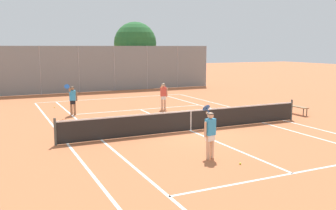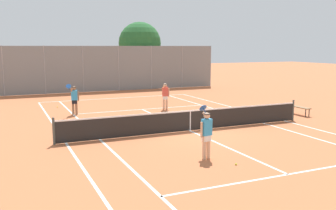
# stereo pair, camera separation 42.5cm
# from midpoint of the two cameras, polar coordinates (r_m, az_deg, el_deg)

# --- Properties ---
(ground_plane) EXTENTS (120.00, 120.00, 0.00)m
(ground_plane) POSITION_cam_midpoint_polar(r_m,az_deg,el_deg) (17.04, 4.10, -3.95)
(ground_plane) COLOR #BC663D
(court_line_markings) EXTENTS (11.10, 23.90, 0.01)m
(court_line_markings) POSITION_cam_midpoint_polar(r_m,az_deg,el_deg) (17.04, 4.10, -3.94)
(court_line_markings) COLOR silver
(court_line_markings) RESTS_ON ground
(tennis_net) EXTENTS (12.00, 0.10, 1.07)m
(tennis_net) POSITION_cam_midpoint_polar(r_m,az_deg,el_deg) (16.93, 4.12, -2.27)
(tennis_net) COLOR #474C47
(tennis_net) RESTS_ON ground
(player_near_side) EXTENTS (0.57, 0.81, 1.77)m
(player_near_side) POSITION_cam_midpoint_polar(r_m,az_deg,el_deg) (12.74, 6.81, -4.12)
(player_near_side) COLOR #D8A884
(player_near_side) RESTS_ON ground
(player_far_left) EXTENTS (0.78, 0.71, 1.77)m
(player_far_left) POSITION_cam_midpoint_polar(r_m,az_deg,el_deg) (21.45, -13.53, 1.00)
(player_far_left) COLOR #936B4C
(player_far_left) RESTS_ON ground
(player_far_right) EXTENTS (0.50, 0.47, 1.60)m
(player_far_right) POSITION_cam_midpoint_polar(r_m,az_deg,el_deg) (22.57, 0.12, 1.59)
(player_far_right) COLOR #D8A884
(player_far_right) RESTS_ON ground
(loose_tennis_ball_0) EXTENTS (0.07, 0.07, 0.07)m
(loose_tennis_ball_0) POSITION_cam_midpoint_polar(r_m,az_deg,el_deg) (24.42, -16.05, -0.28)
(loose_tennis_ball_0) COLOR #D1DB33
(loose_tennis_ball_0) RESTS_ON ground
(loose_tennis_ball_1) EXTENTS (0.07, 0.07, 0.07)m
(loose_tennis_ball_1) POSITION_cam_midpoint_polar(r_m,az_deg,el_deg) (12.43, 11.30, -8.83)
(loose_tennis_ball_1) COLOR #D1DB33
(loose_tennis_ball_1) RESTS_ON ground
(courtside_bench) EXTENTS (0.36, 1.50, 0.47)m
(courtside_bench) POSITION_cam_midpoint_polar(r_m,az_deg,el_deg) (22.21, 19.86, -0.37)
(courtside_bench) COLOR olive
(courtside_bench) RESTS_ON ground
(back_fence) EXTENTS (21.33, 0.08, 3.86)m
(back_fence) POSITION_cam_midpoint_polar(r_m,az_deg,el_deg) (32.15, -9.78, 5.47)
(back_fence) COLOR gray
(back_fence) RESTS_ON ground
(tree_behind_left) EXTENTS (3.99, 3.99, 6.08)m
(tree_behind_left) POSITION_cam_midpoint_polar(r_m,az_deg,el_deg) (35.92, -3.84, 9.18)
(tree_behind_left) COLOR brown
(tree_behind_left) RESTS_ON ground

